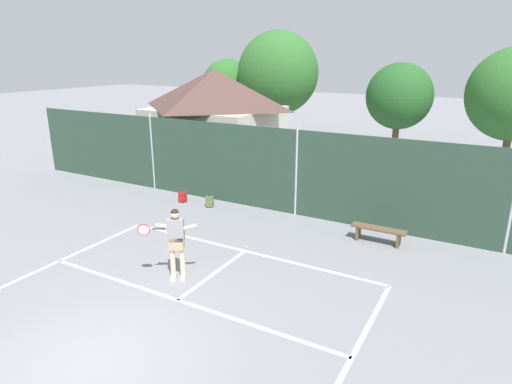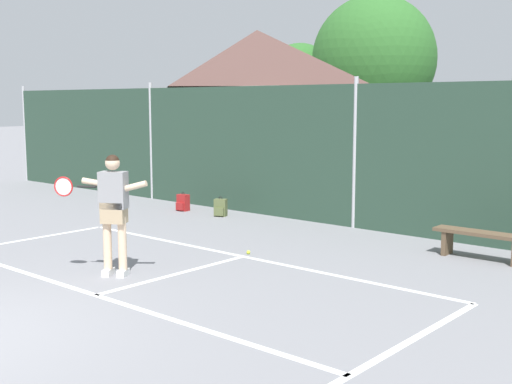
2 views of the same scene
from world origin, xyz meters
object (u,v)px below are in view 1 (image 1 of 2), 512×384
(backpack_olive, at_px, (210,202))
(courtside_bench, at_px, (378,232))
(tennis_ball, at_px, (247,247))
(backpack_red, at_px, (182,197))
(tennis_player, at_px, (176,238))

(backpack_olive, bearing_deg, courtside_bench, -1.92)
(tennis_ball, relative_size, backpack_red, 0.14)
(tennis_player, distance_m, backpack_olive, 5.53)
(tennis_ball, relative_size, backpack_olive, 0.14)
(backpack_red, height_order, backpack_olive, same)
(tennis_player, relative_size, tennis_ball, 28.10)
(tennis_player, xyz_separation_m, tennis_ball, (0.59, 2.41, -1.08))
(tennis_ball, xyz_separation_m, backpack_red, (-4.28, 2.42, 0.16))
(tennis_player, bearing_deg, backpack_red, 127.32)
(tennis_player, height_order, tennis_ball, tennis_player)
(tennis_player, bearing_deg, tennis_ball, 76.20)
(tennis_ball, xyz_separation_m, courtside_bench, (3.23, 2.25, 0.33))
(backpack_red, distance_m, backpack_olive, 1.23)
(backpack_olive, distance_m, courtside_bench, 6.28)
(backpack_red, bearing_deg, courtside_bench, -1.30)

